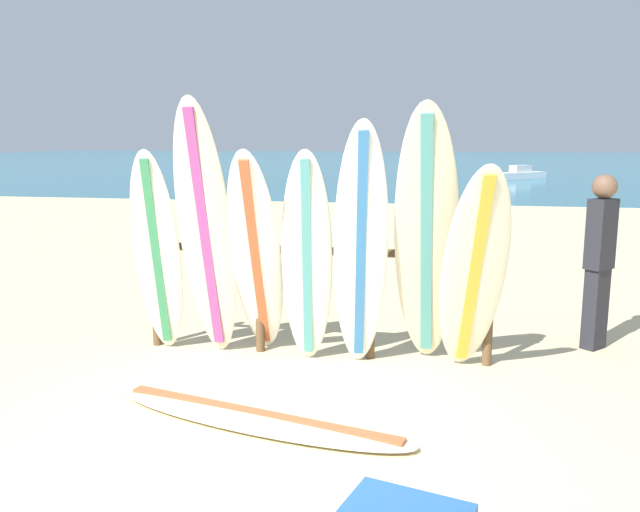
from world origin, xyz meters
The scene contains 13 objects.
ground_plane centered at (0.00, 0.00, 0.00)m, with size 120.00×120.00×0.00m, color beige.
ocean_water centered at (0.00, 58.00, 0.00)m, with size 120.00×80.00×0.01m, color teal.
surfboard_rack centered at (0.04, 2.69, 0.76)m, with size 3.43×0.09×1.20m.
surfboard_leaning_far_left centered at (-1.45, 2.41, 1.02)m, with size 0.52×0.61×2.03m.
surfboard_leaning_left centered at (-0.93, 2.35, 1.25)m, with size 0.57×0.70×2.50m.
surfboard_leaning_center_left centered at (-0.45, 2.36, 1.02)m, with size 0.56×1.07×2.05m.
surfboard_leaning_center centered at (0.04, 2.36, 1.02)m, with size 0.54×0.56×2.04m.
surfboard_leaning_center_right centered at (0.55, 2.28, 1.15)m, with size 0.59×0.79×2.29m.
surfboard_leaning_right centered at (1.12, 2.38, 1.22)m, with size 0.60×1.03×2.43m.
surfboard_leaning_far_right centered at (1.53, 2.26, 0.97)m, with size 0.72×1.01×1.94m.
surfboard_lying_on_sand centered at (-0.08, 1.08, 0.04)m, with size 2.59×1.18×0.08m.
beachgoer_standing centered at (2.80, 3.41, 0.98)m, with size 0.33×0.33×1.77m.
small_boat_offshore centered at (5.06, 31.97, 0.26)m, with size 2.80×2.55×0.71m.
Camera 1 is at (1.26, -3.45, 2.13)m, focal length 36.90 mm.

